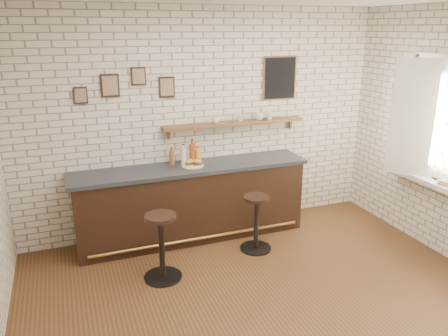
{
  "coord_description": "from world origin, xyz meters",
  "views": [
    {
      "loc": [
        -1.78,
        -3.49,
        2.73
      ],
      "look_at": [
        -0.13,
        0.9,
        1.21
      ],
      "focal_mm": 35.0,
      "sensor_mm": 36.0,
      "label": 1
    }
  ],
  "objects_px": {
    "bitters_bottle_brown": "(172,158)",
    "book_lower": "(447,186)",
    "shelf_cup_a": "(216,120)",
    "bar_counter": "(192,202)",
    "shelf_cup_c": "(259,116)",
    "sandwich_plate": "(193,166)",
    "bar_stool_right": "(256,221)",
    "shelf_cup_d": "(270,115)",
    "ciabatta_sandwich": "(193,162)",
    "bitters_bottle_white": "(184,156)",
    "condiment_bottle_yellow": "(198,155)",
    "book_upper": "(446,184)",
    "shelf_cup_b": "(240,118)",
    "bitters_bottle_amber": "(192,153)",
    "bar_stool_left": "(162,245)"
  },
  "relations": [
    {
      "from": "bitters_bottle_brown",
      "to": "book_lower",
      "type": "distance_m",
      "value": 3.37
    },
    {
      "from": "shelf_cup_a",
      "to": "book_lower",
      "type": "height_order",
      "value": "shelf_cup_a"
    },
    {
      "from": "bar_counter",
      "to": "shelf_cup_c",
      "type": "xyz_separation_m",
      "value": [
        1.05,
        0.2,
        1.05
      ]
    },
    {
      "from": "sandwich_plate",
      "to": "book_lower",
      "type": "distance_m",
      "value": 3.09
    },
    {
      "from": "shelf_cup_a",
      "to": "book_lower",
      "type": "relative_size",
      "value": 0.45
    },
    {
      "from": "bar_stool_right",
      "to": "shelf_cup_a",
      "type": "bearing_deg",
      "value": 106.17
    },
    {
      "from": "shelf_cup_d",
      "to": "book_lower",
      "type": "bearing_deg",
      "value": -75.95
    },
    {
      "from": "ciabatta_sandwich",
      "to": "bitters_bottle_white",
      "type": "relative_size",
      "value": 0.95
    },
    {
      "from": "sandwich_plate",
      "to": "condiment_bottle_yellow",
      "type": "height_order",
      "value": "condiment_bottle_yellow"
    },
    {
      "from": "condiment_bottle_yellow",
      "to": "shelf_cup_c",
      "type": "distance_m",
      "value": 1.02
    },
    {
      "from": "shelf_cup_d",
      "to": "book_upper",
      "type": "distance_m",
      "value": 2.38
    },
    {
      "from": "shelf_cup_b",
      "to": "shelf_cup_d",
      "type": "bearing_deg",
      "value": -79.33
    },
    {
      "from": "bar_stool_right",
      "to": "book_upper",
      "type": "bearing_deg",
      "value": -25.55
    },
    {
      "from": "bar_stool_right",
      "to": "bar_counter",
      "type": "bearing_deg",
      "value": 136.53
    },
    {
      "from": "bitters_bottle_amber",
      "to": "bar_stool_left",
      "type": "bearing_deg",
      "value": -123.8
    },
    {
      "from": "condiment_bottle_yellow",
      "to": "shelf_cup_a",
      "type": "height_order",
      "value": "shelf_cup_a"
    },
    {
      "from": "bar_stool_right",
      "to": "sandwich_plate",
      "type": "bearing_deg",
      "value": 136.18
    },
    {
      "from": "ciabatta_sandwich",
      "to": "book_lower",
      "type": "bearing_deg",
      "value": -31.11
    },
    {
      "from": "shelf_cup_a",
      "to": "bar_stool_right",
      "type": "bearing_deg",
      "value": -86.33
    },
    {
      "from": "shelf_cup_c",
      "to": "ciabatta_sandwich",
      "type": "bearing_deg",
      "value": 123.44
    },
    {
      "from": "shelf_cup_d",
      "to": "bitters_bottle_brown",
      "type": "bearing_deg",
      "value": 157.78
    },
    {
      "from": "bitters_bottle_brown",
      "to": "condiment_bottle_yellow",
      "type": "height_order",
      "value": "bitters_bottle_brown"
    },
    {
      "from": "sandwich_plate",
      "to": "shelf_cup_a",
      "type": "relative_size",
      "value": 2.55
    },
    {
      "from": "ciabatta_sandwich",
      "to": "shelf_cup_c",
      "type": "bearing_deg",
      "value": 11.7
    },
    {
      "from": "bitters_bottle_brown",
      "to": "shelf_cup_a",
      "type": "relative_size",
      "value": 2.14
    },
    {
      "from": "bar_stool_left",
      "to": "shelf_cup_a",
      "type": "relative_size",
      "value": 7.09
    },
    {
      "from": "bitters_bottle_brown",
      "to": "bitters_bottle_white",
      "type": "relative_size",
      "value": 0.89
    },
    {
      "from": "bar_counter",
      "to": "bitters_bottle_amber",
      "type": "relative_size",
      "value": 9.67
    },
    {
      "from": "bar_counter",
      "to": "book_lower",
      "type": "distance_m",
      "value": 3.14
    },
    {
      "from": "shelf_cup_c",
      "to": "bar_stool_left",
      "type": "bearing_deg",
      "value": 144.5
    },
    {
      "from": "bar_counter",
      "to": "bitters_bottle_white",
      "type": "distance_m",
      "value": 0.63
    },
    {
      "from": "shelf_cup_a",
      "to": "shelf_cup_c",
      "type": "distance_m",
      "value": 0.64
    },
    {
      "from": "bar_counter",
      "to": "book_upper",
      "type": "bearing_deg",
      "value": -30.71
    },
    {
      "from": "bar_stool_right",
      "to": "book_lower",
      "type": "distance_m",
      "value": 2.3
    },
    {
      "from": "bar_counter",
      "to": "condiment_bottle_yellow",
      "type": "height_order",
      "value": "condiment_bottle_yellow"
    },
    {
      "from": "sandwich_plate",
      "to": "bar_stool_left",
      "type": "bearing_deg",
      "value": -126.35
    },
    {
      "from": "shelf_cup_d",
      "to": "shelf_cup_b",
      "type": "bearing_deg",
      "value": 155.13
    },
    {
      "from": "bitters_bottle_amber",
      "to": "shelf_cup_d",
      "type": "height_order",
      "value": "shelf_cup_d"
    },
    {
      "from": "ciabatta_sandwich",
      "to": "bar_stool_right",
      "type": "bearing_deg",
      "value": -44.28
    },
    {
      "from": "bar_counter",
      "to": "book_upper",
      "type": "height_order",
      "value": "bar_counter"
    },
    {
      "from": "bitters_bottle_white",
      "to": "shelf_cup_b",
      "type": "relative_size",
      "value": 2.65
    },
    {
      "from": "bitters_bottle_amber",
      "to": "shelf_cup_d",
      "type": "xyz_separation_m",
      "value": [
        1.15,
        0.07,
        0.41
      ]
    },
    {
      "from": "ciabatta_sandwich",
      "to": "bar_stool_right",
      "type": "height_order",
      "value": "ciabatta_sandwich"
    },
    {
      "from": "bar_counter",
      "to": "condiment_bottle_yellow",
      "type": "distance_m",
      "value": 0.63
    },
    {
      "from": "sandwich_plate",
      "to": "shelf_cup_c",
      "type": "distance_m",
      "value": 1.18
    },
    {
      "from": "bar_counter",
      "to": "shelf_cup_c",
      "type": "relative_size",
      "value": 23.66
    },
    {
      "from": "bitters_bottle_amber",
      "to": "bar_stool_right",
      "type": "distance_m",
      "value": 1.22
    },
    {
      "from": "shelf_cup_b",
      "to": "ciabatta_sandwich",
      "type": "bearing_deg",
      "value": 116.72
    },
    {
      "from": "bitters_bottle_amber",
      "to": "condiment_bottle_yellow",
      "type": "distance_m",
      "value": 0.09
    },
    {
      "from": "bitters_bottle_amber",
      "to": "shelf_cup_c",
      "type": "height_order",
      "value": "shelf_cup_c"
    }
  ]
}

